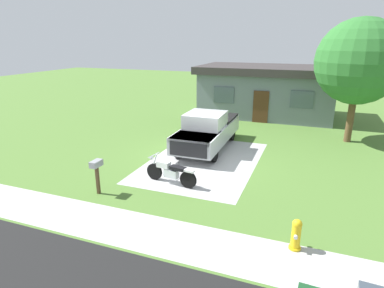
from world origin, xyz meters
The scene contains 9 objects.
ground_plane centered at (0.00, 0.00, 0.00)m, with size 80.00×80.00×0.00m, color #4E7430.
driveway_pad centered at (0.00, 0.00, 0.00)m, with size 4.67×7.05×0.01m, color #ABABAB.
sidewalk_strip centered at (0.00, -6.00, 0.00)m, with size 36.00×1.80×0.01m, color #B4B4AF.
motorcycle centered at (-0.42, -2.71, 0.47)m, with size 2.20×0.74×1.09m.
pickup_truck centered at (-0.45, 1.94, 0.95)m, with size 2.09×5.66×1.90m.
fire_hydrant centered at (4.36, -5.28, 0.43)m, with size 0.32×0.40×0.87m.
mailbox centered at (-2.48, -4.41, 0.98)m, with size 0.26×0.48×1.26m.
shade_tree centered at (6.31, 5.63, 4.21)m, with size 4.32×4.32×6.38m.
neighbor_house centered at (1.15, 10.70, 1.79)m, with size 9.60×5.60×3.50m.
Camera 1 is at (4.43, -13.12, 5.29)m, focal length 30.41 mm.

